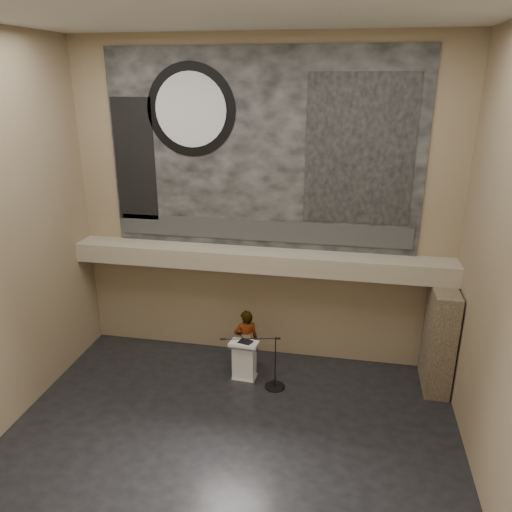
# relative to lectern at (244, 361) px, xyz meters

# --- Properties ---
(floor) EXTENTS (10.00, 10.00, 0.00)m
(floor) POSITION_rel_lectern_xyz_m (0.18, -2.50, -0.55)
(floor) COLOR black
(floor) RESTS_ON ground
(ceiling) EXTENTS (10.00, 10.00, 0.00)m
(ceiling) POSITION_rel_lectern_xyz_m (0.18, -2.50, 7.95)
(ceiling) COLOR silver
(ceiling) RESTS_ON wall_back
(wall_back) EXTENTS (10.00, 0.02, 8.50)m
(wall_back) POSITION_rel_lectern_xyz_m (0.18, 1.50, 3.70)
(wall_back) COLOR #857054
(wall_back) RESTS_ON floor
(wall_front) EXTENTS (10.00, 0.02, 8.50)m
(wall_front) POSITION_rel_lectern_xyz_m (0.18, -6.50, 3.70)
(wall_front) COLOR #857054
(wall_front) RESTS_ON floor
(wall_right) EXTENTS (0.02, 8.00, 8.50)m
(wall_right) POSITION_rel_lectern_xyz_m (5.18, -2.50, 3.70)
(wall_right) COLOR #857054
(wall_right) RESTS_ON floor
(soffit) EXTENTS (10.00, 0.80, 0.50)m
(soffit) POSITION_rel_lectern_xyz_m (0.18, 1.10, 2.40)
(soffit) COLOR gray
(soffit) RESTS_ON wall_back
(sprinkler_left) EXTENTS (0.04, 0.04, 0.06)m
(sprinkler_left) POSITION_rel_lectern_xyz_m (-1.42, 1.05, 2.12)
(sprinkler_left) COLOR #B2893D
(sprinkler_left) RESTS_ON soffit
(sprinkler_right) EXTENTS (0.04, 0.04, 0.06)m
(sprinkler_right) POSITION_rel_lectern_xyz_m (2.08, 1.05, 2.12)
(sprinkler_right) COLOR #B2893D
(sprinkler_right) RESTS_ON soffit
(banner) EXTENTS (8.00, 0.05, 5.00)m
(banner) POSITION_rel_lectern_xyz_m (0.18, 1.47, 5.15)
(banner) COLOR black
(banner) RESTS_ON wall_back
(banner_text_strip) EXTENTS (7.76, 0.02, 0.55)m
(banner_text_strip) POSITION_rel_lectern_xyz_m (0.18, 1.43, 3.10)
(banner_text_strip) COLOR #2B2B2B
(banner_text_strip) RESTS_ON banner
(banner_clock_rim) EXTENTS (2.30, 0.02, 2.30)m
(banner_clock_rim) POSITION_rel_lectern_xyz_m (-1.62, 1.43, 6.15)
(banner_clock_rim) COLOR black
(banner_clock_rim) RESTS_ON banner
(banner_clock_face) EXTENTS (1.84, 0.02, 1.84)m
(banner_clock_face) POSITION_rel_lectern_xyz_m (-1.62, 1.41, 6.15)
(banner_clock_face) COLOR silver
(banner_clock_face) RESTS_ON banner
(banner_building_print) EXTENTS (2.60, 0.02, 3.60)m
(banner_building_print) POSITION_rel_lectern_xyz_m (2.58, 1.43, 5.25)
(banner_building_print) COLOR black
(banner_building_print) RESTS_ON banner
(banner_brick_print) EXTENTS (1.10, 0.02, 3.20)m
(banner_brick_print) POSITION_rel_lectern_xyz_m (-3.22, 1.43, 4.85)
(banner_brick_print) COLOR black
(banner_brick_print) RESTS_ON banner
(stone_pier) EXTENTS (0.60, 1.40, 2.70)m
(stone_pier) POSITION_rel_lectern_xyz_m (4.83, 0.65, 0.80)
(stone_pier) COLOR #473B2C
(stone_pier) RESTS_ON floor
(lectern) EXTENTS (0.74, 0.55, 1.13)m
(lectern) POSITION_rel_lectern_xyz_m (0.00, 0.00, 0.00)
(lectern) COLOR silver
(lectern) RESTS_ON floor
(binder) EXTENTS (0.39, 0.35, 0.04)m
(binder) POSITION_rel_lectern_xyz_m (0.04, -0.02, 0.56)
(binder) COLOR black
(binder) RESTS_ON lectern
(papers) EXTENTS (0.26, 0.32, 0.00)m
(papers) POSITION_rel_lectern_xyz_m (-0.12, -0.06, 0.55)
(papers) COLOR silver
(papers) RESTS_ON lectern
(speaker_person) EXTENTS (0.74, 0.61, 1.76)m
(speaker_person) POSITION_rel_lectern_xyz_m (-0.04, 0.45, 0.33)
(speaker_person) COLOR silver
(speaker_person) RESTS_ON floor
(mic_stand) EXTENTS (1.61, 0.57, 1.44)m
(mic_stand) POSITION_rel_lectern_xyz_m (0.79, -0.22, -0.33)
(mic_stand) COLOR black
(mic_stand) RESTS_ON floor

